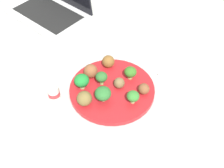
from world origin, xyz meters
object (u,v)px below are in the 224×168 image
plate (112,90)px  laptop (52,5)px  meatball_mid_right (144,89)px  yogurt_bottle (54,92)px  meatball_back_right (84,98)px  broccoli_floret_mid_right (82,81)px  broccoli_floret_back_right (133,96)px  napkin (176,69)px  fork (176,65)px  knife (180,72)px  meatball_far_rim (108,61)px  broccoli_floret_near_rim (130,72)px  meatball_near_rim (91,71)px  broccoli_floret_back_left (103,94)px  meatball_back_left (119,82)px  broccoli_floret_front_left (101,77)px

plate → laptop: size_ratio=0.72×
meatball_mid_right → yogurt_bottle: yogurt_bottle is taller
meatball_back_right → broccoli_floret_mid_right: bearing=84.9°
broccoli_floret_mid_right → broccoli_floret_back_right: size_ratio=1.21×
napkin → meatball_mid_right: bearing=-151.3°
fork → knife: size_ratio=0.83×
yogurt_bottle → broccoli_floret_mid_right: bearing=5.2°
meatball_far_rim → yogurt_bottle: 0.22m
knife → meatball_far_rim: bearing=160.1°
plate → broccoli_floret_near_rim: size_ratio=6.17×
broccoli_floret_mid_right → meatball_back_right: broccoli_floret_mid_right is taller
plate → yogurt_bottle: (-0.19, 0.02, 0.02)m
fork → laptop: laptop is taller
broccoli_floret_mid_right → knife: broccoli_floret_mid_right is taller
meatball_near_rim → knife: 0.31m
fork → laptop: size_ratio=0.31×
laptop → meatball_far_rim: bearing=-70.8°
plate → broccoli_floret_mid_right: bearing=162.6°
meatball_back_right → broccoli_floret_back_left: bearing=-2.9°
broccoli_floret_near_rim → knife: (0.18, -0.01, -0.04)m
broccoli_floret_back_left → meatball_back_left: 0.08m
broccoli_floret_front_left → meatball_far_rim: broccoli_floret_front_left is taller
plate → napkin: 0.25m
laptop → broccoli_floret_near_rim: bearing=-67.7°
meatball_far_rim → fork: bearing=-11.7°
meatball_mid_right → knife: bearing=22.4°
broccoli_floret_near_rim → napkin: (0.17, 0.01, -0.04)m
broccoli_floret_front_left → meatball_back_left: broccoli_floret_front_left is taller
broccoli_floret_near_rim → meatball_back_left: 0.05m
broccoli_floret_back_left → yogurt_bottle: 0.16m
broccoli_floret_mid_right → meatball_near_rim: (0.04, 0.04, -0.01)m
broccoli_floret_mid_right → laptop: 0.48m
meatball_far_rim → meatball_back_left: 0.10m
broccoli_floret_near_rim → meatball_far_rim: 0.09m
broccoli_floret_back_left → fork: (0.30, 0.10, -0.04)m
broccoli_floret_mid_right → laptop: size_ratio=0.14×
napkin → fork: 0.02m
plate → meatball_mid_right: bearing=-26.3°
meatball_near_rim → laptop: laptop is taller
napkin → yogurt_bottle: 0.43m
broccoli_floret_front_left → laptop: bearing=101.4°
meatball_far_rim → laptop: laptop is taller
meatball_far_rim → meatball_back_right: size_ratio=0.91×
broccoli_floret_front_left → napkin: 0.28m
meatball_near_rim → napkin: 0.30m
broccoli_floret_front_left → meatball_back_left: (0.05, -0.03, -0.01)m
broccoli_floret_near_rim → meatball_mid_right: broccoli_floret_near_rim is taller
broccoli_floret_back_right → meatball_near_rim: size_ratio=0.93×
broccoli_floret_mid_right → yogurt_bottle: bearing=-174.8°
knife → broccoli_floret_back_left: bearing=-168.0°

